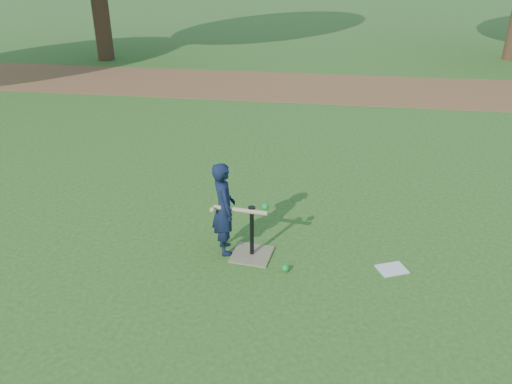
# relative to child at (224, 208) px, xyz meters

# --- Properties ---
(ground) EXTENTS (80.00, 80.00, 0.00)m
(ground) POSITION_rel_child_xyz_m (0.04, 0.19, -0.54)
(ground) COLOR #285116
(ground) RESTS_ON ground
(dirt_strip) EXTENTS (24.00, 3.00, 0.01)m
(dirt_strip) POSITION_rel_child_xyz_m (0.04, 7.69, -0.53)
(dirt_strip) COLOR brown
(dirt_strip) RESTS_ON ground
(child) EXTENTS (0.40, 0.47, 1.08)m
(child) POSITION_rel_child_xyz_m (0.00, 0.00, 0.00)
(child) COLOR black
(child) RESTS_ON ground
(wiffle_ball_ground) EXTENTS (0.08, 0.08, 0.08)m
(wiffle_ball_ground) POSITION_rel_child_xyz_m (0.73, -0.31, -0.50)
(wiffle_ball_ground) COLOR #0D9330
(wiffle_ball_ground) RESTS_ON ground
(clipboard) EXTENTS (0.37, 0.33, 0.01)m
(clipboard) POSITION_rel_child_xyz_m (1.86, -0.10, -0.53)
(clipboard) COLOR silver
(clipboard) RESTS_ON ground
(batting_tee) EXTENTS (0.47, 0.47, 0.61)m
(batting_tee) POSITION_rel_child_xyz_m (0.32, -0.06, -0.43)
(batting_tee) COLOR olive
(batting_tee) RESTS_ON ground
(swing_action) EXTENTS (0.63, 0.16, 0.11)m
(swing_action) POSITION_rel_child_xyz_m (0.23, -0.07, 0.04)
(swing_action) COLOR tan
(swing_action) RESTS_ON ground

